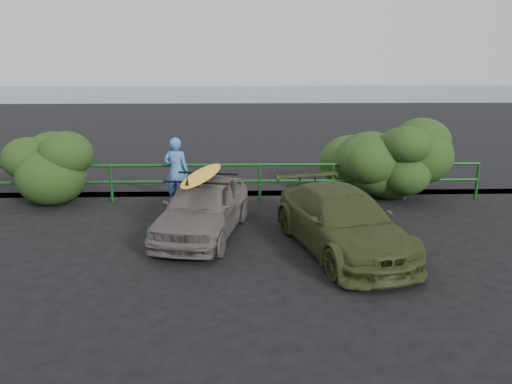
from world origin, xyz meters
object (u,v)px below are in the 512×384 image
(surfboard, at_px, (202,175))
(olive_vehicle, at_px, (342,221))
(guardrail, at_px, (223,182))
(man, at_px, (176,171))
(sedan, at_px, (203,207))

(surfboard, bearing_deg, olive_vehicle, -7.71)
(guardrail, height_order, man, man)
(sedan, xyz_separation_m, surfboard, (0.00, 0.00, 0.71))
(guardrail, distance_m, man, 1.30)
(guardrail, xyz_separation_m, sedan, (-0.34, -2.78, 0.11))
(man, bearing_deg, guardrail, -157.55)
(sedan, relative_size, man, 2.06)
(olive_vehicle, bearing_deg, sedan, 146.75)
(surfboard, bearing_deg, guardrail, 95.09)
(man, distance_m, surfboard, 2.68)
(guardrail, height_order, sedan, sedan)
(sedan, bearing_deg, olive_vehicle, -7.71)
(guardrail, distance_m, surfboard, 2.92)
(sedan, relative_size, surfboard, 1.48)
(olive_vehicle, bearing_deg, surfboard, 146.75)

